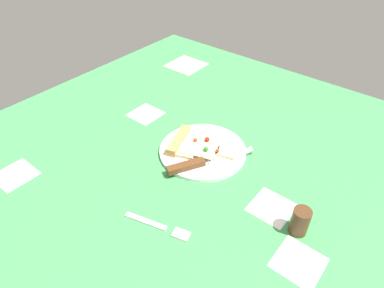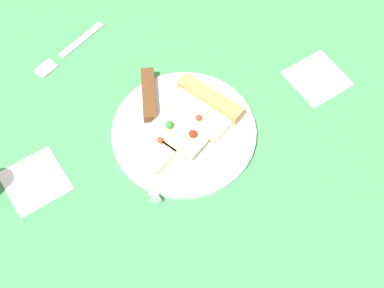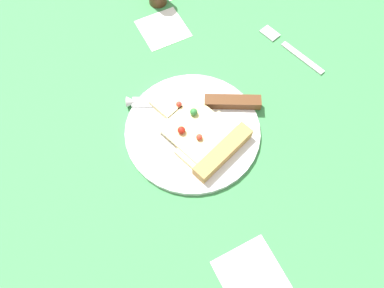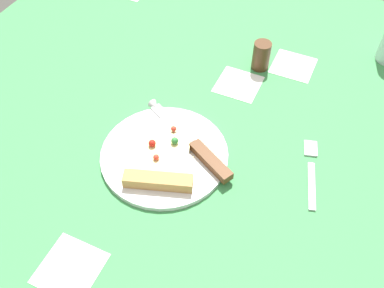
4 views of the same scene
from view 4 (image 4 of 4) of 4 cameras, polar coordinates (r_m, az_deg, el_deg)
name	(u,v)px [view 4 (image 4 of 4)]	position (r cm, az deg, el deg)	size (l,w,h in cm)	color
ground_plane	(209,160)	(79.16, 2.30, -2.15)	(133.49, 133.49, 3.00)	#3D8C4C
plate	(164,155)	(77.46, -3.78, -1.46)	(23.51, 23.51, 1.00)	silver
pizza_slice	(162,161)	(74.90, -4.11, -2.39)	(13.96, 18.98, 2.61)	beige
knife	(195,146)	(77.21, 0.43, -0.23)	(22.10, 13.29, 2.45)	silver
pepper_shaker	(261,56)	(94.49, 9.42, 11.79)	(3.82, 3.82, 6.43)	#4C2D19
fork	(311,169)	(78.48, 15.95, -3.28)	(5.78, 15.23, 0.80)	silver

